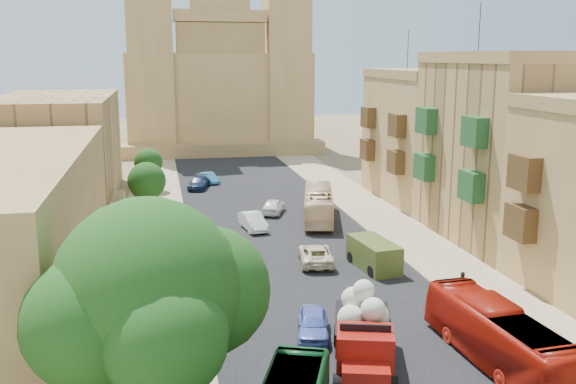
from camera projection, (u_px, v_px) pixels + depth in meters
name	position (u px, v px, depth m)	size (l,w,h in m)	color
road_surface	(278.00, 231.00, 50.30)	(14.00, 140.00, 0.01)	black
sidewalk_east	(392.00, 225.00, 52.16)	(5.00, 140.00, 0.01)	tan
sidewalk_west	(154.00, 238.00, 48.44)	(5.00, 140.00, 0.01)	tan
kerb_east	(363.00, 226.00, 51.66)	(0.25, 140.00, 0.12)	tan
kerb_west	(188.00, 236.00, 48.92)	(0.25, 140.00, 0.12)	tan
townhouse_c	(503.00, 147.00, 47.20)	(9.00, 14.00, 17.40)	tan
townhouse_d	(425.00, 135.00, 60.78)	(9.00, 14.00, 15.90)	#AE854E
west_wall	(102.00, 272.00, 38.08)	(1.00, 40.00, 1.80)	#AE854E
west_building_mid	(58.00, 150.00, 59.18)	(10.00, 22.00, 10.00)	tan
church	(217.00, 84.00, 94.95)	(28.00, 22.50, 36.30)	#AE854E
ficus_tree	(150.00, 297.00, 22.47)	(8.73, 8.03, 8.73)	#39281C
street_tree_a	(140.00, 267.00, 30.33)	(3.57, 3.57, 5.49)	#39281C
street_tree_b	(145.00, 220.00, 41.98)	(2.89, 2.89, 4.45)	#39281C
street_tree_c	(147.00, 181.00, 53.43)	(3.17, 3.17, 4.88)	#39281C
street_tree_d	(148.00, 163.00, 65.00)	(2.86, 2.86, 4.40)	#39281C
red_truck	(364.00, 334.00, 27.69)	(4.11, 6.87, 3.80)	maroon
olive_pickup	(374.00, 255.00, 41.39)	(2.50, 4.67, 1.84)	#475720
bus_red_east	(499.00, 337.00, 28.25)	(2.25, 9.61, 2.68)	red
bus_cream_east	(319.00, 205.00, 53.53)	(2.27, 9.69, 2.70)	beige
car_blue_a	(313.00, 324.00, 31.30)	(1.51, 3.75, 1.28)	#5570CB
car_white_a	(253.00, 221.00, 50.75)	(1.43, 4.10, 1.35)	white
car_cream	(316.00, 254.00, 42.38)	(2.11, 4.58, 1.27)	beige
car_dkblue	(198.00, 183.00, 66.50)	(1.74, 4.29, 1.25)	#132244
car_white_b	(273.00, 206.00, 55.98)	(1.56, 3.87, 1.32)	white
car_blue_b	(209.00, 178.00, 69.59)	(1.21, 3.47, 1.14)	teal
pedestrian_c	(462.00, 286.00, 36.01)	(0.97, 0.40, 1.66)	#3B3C3E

